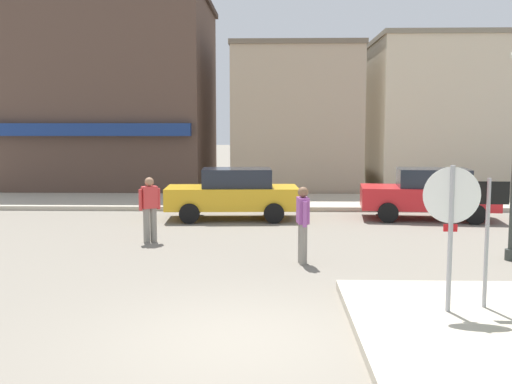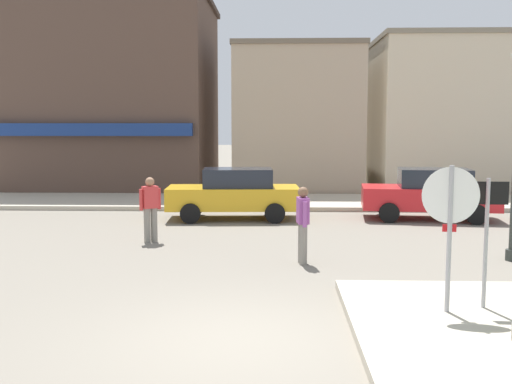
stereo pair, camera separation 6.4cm
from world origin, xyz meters
The scene contains 11 objects.
ground_plane centered at (0.00, 0.00, 0.00)m, with size 160.00×160.00×0.00m, color gray.
kerb_far centered at (0.00, 14.03, 0.07)m, with size 80.00×4.00×0.15m, color #B7AD99.
stop_sign centered at (2.97, 0.87, 1.52)m, with size 0.82×0.08×2.30m.
one_way_sign centered at (3.58, 1.09, 1.33)m, with size 0.60×0.07×2.10m.
parked_car_nearest centered at (-0.83, 10.40, 0.81)m, with size 4.09×2.05×1.56m.
parked_car_second centered at (5.15, 10.54, 0.81)m, with size 4.16×2.19×1.56m.
pedestrian_crossing_near centered at (-2.63, 6.67, 0.87)m, with size 0.51×0.38×1.61m.
pedestrian_crossing_far centered at (1.01, 4.50, 0.87)m, with size 0.27×0.56×1.61m.
building_corner_shop centered at (-7.23, 19.99, 4.30)m, with size 9.46×8.42×8.60m.
building_storefront_left_near centered at (1.35, 19.74, 3.14)m, with size 5.50×7.17×6.26m.
building_storefront_left_mid centered at (8.69, 19.83, 3.32)m, with size 7.90×7.29×6.64m.
Camera 2 is at (0.47, -7.77, 2.87)m, focal length 42.00 mm.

